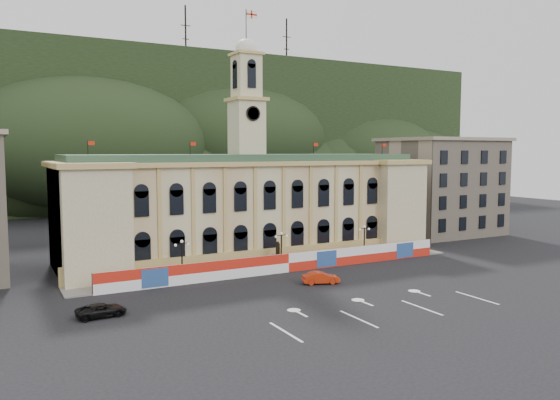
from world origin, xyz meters
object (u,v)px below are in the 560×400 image
lamp_center (281,247)px  red_sedan (321,278)px  statue (278,259)px  black_suv (101,310)px

lamp_center → red_sedan: (0.35, -9.47, -2.33)m
statue → red_sedan: statue is taller
lamp_center → red_sedan: size_ratio=1.08×
statue → red_sedan: bearing=-88.1°
red_sedan → black_suv: size_ratio=0.97×
statue → red_sedan: size_ratio=0.78×
statue → black_suv: size_ratio=0.76×
statue → black_suv: (-25.63, -11.59, -0.52)m
statue → black_suv: bearing=-155.7°
statue → red_sedan: (0.35, -10.47, -0.44)m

